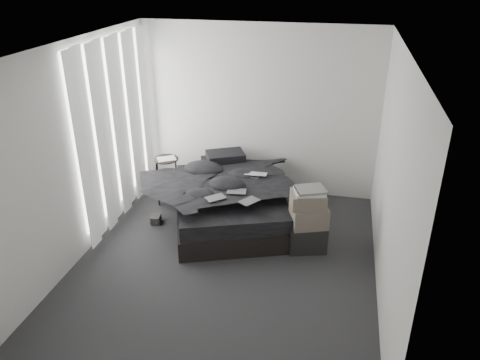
% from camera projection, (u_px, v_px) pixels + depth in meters
% --- Properties ---
extents(floor, '(3.60, 4.20, 0.01)m').
position_uv_depth(floor, '(226.00, 262.00, 5.79)').
color(floor, '#2A2A2D').
rests_on(floor, ground).
extents(ceiling, '(3.60, 4.20, 0.01)m').
position_uv_depth(ceiling, '(223.00, 47.00, 4.67)').
color(ceiling, white).
rests_on(ceiling, ground).
extents(wall_back, '(3.60, 0.01, 2.60)m').
position_uv_depth(wall_back, '(259.00, 111.00, 7.08)').
color(wall_back, silver).
rests_on(wall_back, ground).
extents(wall_front, '(3.60, 0.01, 2.60)m').
position_uv_depth(wall_front, '(153.00, 279.00, 3.38)').
color(wall_front, silver).
rests_on(wall_front, ground).
extents(wall_left, '(0.01, 4.20, 2.60)m').
position_uv_depth(wall_left, '(79.00, 153.00, 5.59)').
color(wall_left, silver).
rests_on(wall_left, ground).
extents(wall_right, '(0.01, 4.20, 2.60)m').
position_uv_depth(wall_right, '(391.00, 181.00, 4.88)').
color(wall_right, silver).
rests_on(wall_right, ground).
extents(window_left, '(0.02, 2.00, 2.30)m').
position_uv_depth(window_left, '(114.00, 125.00, 6.35)').
color(window_left, white).
rests_on(window_left, wall_left).
extents(curtain_left, '(0.06, 2.12, 2.48)m').
position_uv_depth(curtain_left, '(118.00, 130.00, 6.37)').
color(curtain_left, white).
rests_on(curtain_left, wall_left).
extents(bed, '(2.08, 2.37, 0.27)m').
position_uv_depth(bed, '(230.00, 211.00, 6.67)').
color(bed, black).
rests_on(bed, floor).
extents(mattress, '(2.01, 2.29, 0.21)m').
position_uv_depth(mattress, '(230.00, 196.00, 6.57)').
color(mattress, black).
rests_on(mattress, bed).
extents(duvet, '(1.95, 2.08, 0.23)m').
position_uv_depth(duvet, '(230.00, 184.00, 6.43)').
color(duvet, black).
rests_on(duvet, mattress).
extents(pillow_lower, '(0.70, 0.58, 0.13)m').
position_uv_depth(pillow_lower, '(221.00, 164.00, 7.18)').
color(pillow_lower, black).
rests_on(pillow_lower, mattress).
extents(pillow_upper, '(0.67, 0.59, 0.12)m').
position_uv_depth(pillow_upper, '(225.00, 156.00, 7.11)').
color(pillow_upper, black).
rests_on(pillow_upper, pillow_lower).
extents(laptop, '(0.32, 0.21, 0.02)m').
position_uv_depth(laptop, '(255.00, 171.00, 6.51)').
color(laptop, silver).
rests_on(laptop, duvet).
extents(comic_a, '(0.29, 0.29, 0.01)m').
position_uv_depth(comic_a, '(215.00, 193.00, 5.92)').
color(comic_a, black).
rests_on(comic_a, duvet).
extents(comic_b, '(0.27, 0.20, 0.01)m').
position_uv_depth(comic_b, '(236.00, 186.00, 6.08)').
color(comic_b, black).
rests_on(comic_b, duvet).
extents(comic_c, '(0.28, 0.30, 0.01)m').
position_uv_depth(comic_c, '(249.00, 195.00, 5.84)').
color(comic_c, black).
rests_on(comic_c, duvet).
extents(side_stand, '(0.48, 0.48, 0.69)m').
position_uv_depth(side_stand, '(167.00, 180.00, 7.12)').
color(side_stand, black).
rests_on(side_stand, floor).
extents(papers, '(0.33, 0.31, 0.01)m').
position_uv_depth(papers, '(166.00, 159.00, 6.96)').
color(papers, white).
rests_on(papers, side_stand).
extents(floor_books, '(0.15, 0.20, 0.12)m').
position_uv_depth(floor_books, '(156.00, 219.00, 6.62)').
color(floor_books, black).
rests_on(floor_books, floor).
extents(box_lower, '(0.56, 0.49, 0.35)m').
position_uv_depth(box_lower, '(306.00, 236.00, 6.00)').
color(box_lower, black).
rests_on(box_lower, floor).
extents(box_mid, '(0.53, 0.48, 0.27)m').
position_uv_depth(box_mid, '(309.00, 216.00, 5.86)').
color(box_mid, '#665B51').
rests_on(box_mid, box_lower).
extents(box_upper, '(0.49, 0.43, 0.18)m').
position_uv_depth(box_upper, '(308.00, 200.00, 5.77)').
color(box_upper, '#665B51').
rests_on(box_upper, box_mid).
extents(art_book_white, '(0.43, 0.38, 0.04)m').
position_uv_depth(art_book_white, '(310.00, 192.00, 5.72)').
color(art_book_white, silver).
rests_on(art_book_white, box_upper).
extents(art_book_snake, '(0.43, 0.39, 0.03)m').
position_uv_depth(art_book_snake, '(311.00, 189.00, 5.70)').
color(art_book_snake, silver).
rests_on(art_book_snake, art_book_white).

